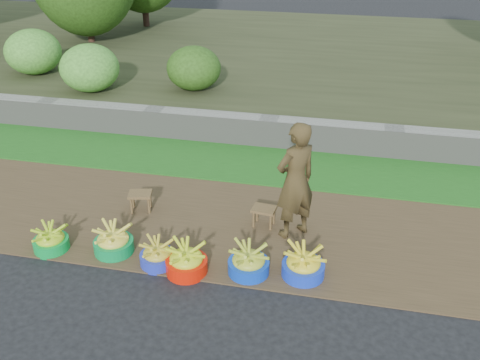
% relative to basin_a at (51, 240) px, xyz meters
% --- Properties ---
extents(ground_plane, '(120.00, 120.00, 0.00)m').
position_rel_basin_a_xyz_m(ground_plane, '(2.27, -0.23, -0.15)').
color(ground_plane, black).
rests_on(ground_plane, ground).
extents(dirt_shoulder, '(80.00, 2.50, 0.02)m').
position_rel_basin_a_xyz_m(dirt_shoulder, '(2.27, 1.02, -0.14)').
color(dirt_shoulder, '#493824').
rests_on(dirt_shoulder, ground).
extents(grass_verge, '(80.00, 1.50, 0.04)m').
position_rel_basin_a_xyz_m(grass_verge, '(2.27, 3.02, -0.13)').
color(grass_verge, '#20631B').
rests_on(grass_verge, ground).
extents(retaining_wall, '(80.00, 0.35, 0.55)m').
position_rel_basin_a_xyz_m(retaining_wall, '(2.27, 3.87, 0.12)').
color(retaining_wall, gray).
rests_on(retaining_wall, ground).
extents(earth_bank, '(80.00, 10.00, 0.50)m').
position_rel_basin_a_xyz_m(earth_bank, '(2.27, 8.77, 0.10)').
color(earth_bank, '#33381F').
rests_on(earth_bank, ground).
extents(basin_a, '(0.46, 0.46, 0.35)m').
position_rel_basin_a_xyz_m(basin_a, '(0.00, 0.00, 0.00)').
color(basin_a, '#049837').
rests_on(basin_a, ground).
extents(basin_b, '(0.52, 0.52, 0.39)m').
position_rel_basin_a_xyz_m(basin_b, '(0.84, 0.12, 0.02)').
color(basin_b, '#06873F').
rests_on(basin_b, ground).
extents(basin_c, '(0.45, 0.45, 0.34)m').
position_rel_basin_a_xyz_m(basin_c, '(1.49, -0.01, -0.00)').
color(basin_c, '#2132C2').
rests_on(basin_c, ground).
extents(basin_d, '(0.52, 0.52, 0.39)m').
position_rel_basin_a_xyz_m(basin_d, '(1.89, -0.08, 0.02)').
color(basin_d, red).
rests_on(basin_d, ground).
extents(basin_e, '(0.51, 0.51, 0.38)m').
position_rel_basin_a_xyz_m(basin_e, '(2.65, 0.06, 0.02)').
color(basin_e, blue).
rests_on(basin_e, ground).
extents(basin_f, '(0.53, 0.53, 0.39)m').
position_rel_basin_a_xyz_m(basin_f, '(3.32, 0.14, 0.02)').
color(basin_f, blue).
rests_on(basin_f, ground).
extents(stool_left, '(0.38, 0.33, 0.29)m').
position_rel_basin_a_xyz_m(stool_left, '(0.81, 1.17, 0.10)').
color(stool_left, brown).
rests_on(stool_left, dirt_shoulder).
extents(stool_right, '(0.35, 0.28, 0.28)m').
position_rel_basin_a_xyz_m(stool_right, '(2.65, 1.14, 0.09)').
color(stool_right, brown).
rests_on(stool_right, dirt_shoulder).
extents(vendor_woman, '(0.71, 0.70, 1.66)m').
position_rel_basin_a_xyz_m(vendor_woman, '(3.08, 1.02, 0.69)').
color(vendor_woman, black).
rests_on(vendor_woman, dirt_shoulder).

